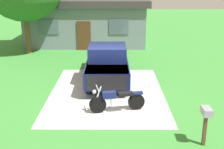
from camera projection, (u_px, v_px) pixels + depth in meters
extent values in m
plane|color=#3B8736|center=(107.00, 92.00, 13.71)|extent=(80.00, 80.00, 0.00)
cube|color=#B4B4B4|center=(107.00, 92.00, 13.71)|extent=(5.12, 7.13, 0.01)
cylinder|color=black|center=(98.00, 105.00, 11.53)|extent=(0.67, 0.25, 0.66)
cylinder|color=black|center=(136.00, 102.00, 11.83)|extent=(0.67, 0.25, 0.66)
cube|color=silver|center=(118.00, 101.00, 11.66)|extent=(0.60, 0.37, 0.32)
cube|color=#141E51|center=(109.00, 95.00, 11.50)|extent=(0.56, 0.36, 0.24)
cube|color=black|center=(125.00, 94.00, 11.63)|extent=(0.64, 0.40, 0.12)
cube|color=#141E51|center=(137.00, 93.00, 11.72)|extent=(0.51, 0.30, 0.08)
cylinder|color=silver|center=(98.00, 96.00, 11.42)|extent=(0.34, 0.13, 0.77)
cylinder|color=silver|center=(97.00, 88.00, 11.32)|extent=(0.18, 0.69, 0.04)
sphere|color=silver|center=(94.00, 92.00, 11.34)|extent=(0.16, 0.16, 0.16)
cylinder|color=black|center=(125.00, 84.00, 13.60)|extent=(0.31, 0.84, 0.84)
cylinder|color=black|center=(89.00, 84.00, 13.59)|extent=(0.31, 0.84, 0.84)
cylinder|color=black|center=(122.00, 63.00, 16.93)|extent=(0.31, 0.84, 0.84)
cylinder|color=black|center=(93.00, 63.00, 16.92)|extent=(0.31, 0.84, 0.84)
cube|color=#141E51|center=(107.00, 65.00, 15.19)|extent=(2.06, 5.62, 0.80)
cube|color=#141E51|center=(107.00, 70.00, 13.34)|extent=(1.92, 1.92, 0.20)
cube|color=#141E51|center=(107.00, 52.00, 14.58)|extent=(1.82, 1.92, 0.70)
cube|color=#3F4C56|center=(107.00, 59.00, 13.85)|extent=(1.70, 0.18, 0.60)
cube|color=black|center=(108.00, 53.00, 16.59)|extent=(1.93, 2.42, 0.50)
cube|color=black|center=(107.00, 83.00, 12.54)|extent=(1.70, 0.12, 0.64)
cube|color=#4C3823|center=(205.00, 129.00, 9.22)|extent=(0.10, 0.10, 1.10)
cube|color=gray|center=(207.00, 111.00, 9.03)|extent=(0.26, 0.48, 0.22)
cylinder|color=brown|center=(27.00, 32.00, 20.55)|extent=(0.36, 0.36, 3.04)
cube|color=slate|center=(87.00, 24.00, 23.90)|extent=(9.00, 5.00, 3.00)
cube|color=#383333|center=(86.00, 2.00, 23.37)|extent=(9.60, 5.60, 0.50)
cube|color=#4C2D19|center=(84.00, 36.00, 21.63)|extent=(1.00, 0.08, 2.10)
cube|color=#4C5966|center=(49.00, 27.00, 21.45)|extent=(1.40, 0.06, 1.10)
cube|color=#4C5966|center=(119.00, 27.00, 21.41)|extent=(1.40, 0.06, 1.10)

